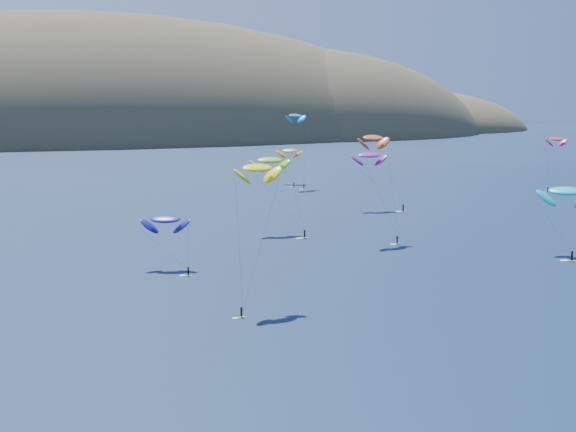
% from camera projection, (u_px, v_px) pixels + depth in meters
% --- Properties ---
extents(island, '(730.00, 300.00, 210.00)m').
position_uv_depth(island, '(116.00, 150.00, 616.50)').
color(island, '#3D3526').
rests_on(island, ground).
extents(kitesurfer_2, '(10.07, 10.41, 23.15)m').
position_uv_depth(kitesurfer_2, '(258.00, 168.00, 121.56)').
color(kitesurfer_2, '#B9DA18').
rests_on(kitesurfer_2, ground).
extents(kitesurfer_3, '(9.74, 13.95, 19.43)m').
position_uv_depth(kitesurfer_3, '(270.00, 160.00, 186.17)').
color(kitesurfer_3, '#B9DA18').
rests_on(kitesurfer_3, ground).
extents(kitesurfer_4, '(9.45, 9.89, 27.17)m').
position_uv_depth(kitesurfer_4, '(296.00, 116.00, 274.88)').
color(kitesurfer_4, '#B9DA18').
rests_on(kitesurfer_4, ground).
extents(kitesurfer_5, '(11.28, 13.60, 15.70)m').
position_uv_depth(kitesurfer_5, '(566.00, 191.00, 161.49)').
color(kitesurfer_5, '#B9DA18').
rests_on(kitesurfer_5, ground).
extents(kitesurfer_6, '(12.74, 11.52, 17.93)m').
position_uv_depth(kitesurfer_6, '(369.00, 155.00, 223.46)').
color(kitesurfer_6, '#B9DA18').
rests_on(kitesurfer_6, ground).
extents(kitesurfer_8, '(10.18, 5.61, 19.49)m').
position_uv_depth(kitesurfer_8, '(557.00, 139.00, 267.00)').
color(kitesurfer_8, '#B9DA18').
rests_on(kitesurfer_8, ground).
extents(kitesurfer_9, '(9.08, 10.36, 24.91)m').
position_uv_depth(kitesurfer_9, '(373.00, 138.00, 175.28)').
color(kitesurfer_9, '#B9DA18').
rests_on(kitesurfer_9, ground).
extents(kitesurfer_10, '(9.51, 12.13, 11.53)m').
position_uv_depth(kitesurfer_10, '(165.00, 219.00, 148.25)').
color(kitesurfer_10, '#B9DA18').
rests_on(kitesurfer_10, ground).
extents(kitesurfer_11, '(9.54, 15.65, 14.33)m').
position_uv_depth(kitesurfer_11, '(289.00, 151.00, 288.75)').
color(kitesurfer_11, '#B9DA18').
rests_on(kitesurfer_11, ground).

